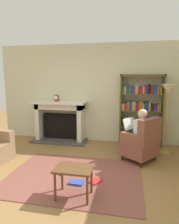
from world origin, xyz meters
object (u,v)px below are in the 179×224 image
object	(u,v)px
side_table	(74,172)
floor_lamp	(168,95)
fireplace	(60,120)
armchair_reading	(142,142)
bookshelf	(141,112)
seated_reader	(138,132)
mantel_clock	(57,98)

from	to	relation	value
side_table	floor_lamp	world-z (taller)	floor_lamp
fireplace	armchair_reading	bearing A→B (deg)	-25.42
fireplace	floor_lamp	size ratio (longest dim) A/B	0.94
bookshelf	side_table	world-z (taller)	bookshelf
fireplace	bookshelf	bearing A→B (deg)	0.86
seated_reader	floor_lamp	size ratio (longest dim) A/B	0.70
side_table	floor_lamp	distance (m)	2.87
mantel_clock	side_table	xyz separation A→B (m)	(1.19, -2.50, -0.83)
side_table	seated_reader	bearing A→B (deg)	59.32
floor_lamp	fireplace	bearing A→B (deg)	170.49
mantel_clock	side_table	distance (m)	2.89
side_table	bookshelf	bearing A→B (deg)	67.91
bookshelf	seated_reader	world-z (taller)	bookshelf
mantel_clock	armchair_reading	world-z (taller)	mantel_clock
mantel_clock	seated_reader	size ratio (longest dim) A/B	0.16
fireplace	armchair_reading	world-z (taller)	fireplace
fireplace	bookshelf	size ratio (longest dim) A/B	0.82
seated_reader	floor_lamp	world-z (taller)	floor_lamp
armchair_reading	seated_reader	xyz separation A→B (m)	(-0.09, 0.07, 0.20)
armchair_reading	seated_reader	world-z (taller)	seated_reader
mantel_clock	armchair_reading	size ratio (longest dim) A/B	0.18
fireplace	floor_lamp	distance (m)	2.92
side_table	armchair_reading	bearing A→B (deg)	55.78
mantel_clock	side_table	size ratio (longest dim) A/B	0.32
mantel_clock	seated_reader	distance (m)	2.41
fireplace	mantel_clock	bearing A→B (deg)	-116.93
floor_lamp	seated_reader	bearing A→B (deg)	-142.67
mantel_clock	fireplace	bearing A→B (deg)	63.07
side_table	fireplace	bearing A→B (deg)	113.69
armchair_reading	bookshelf	bearing A→B (deg)	-142.74
side_table	floor_lamp	xyz separation A→B (m)	(1.63, 2.14, 0.98)
fireplace	seated_reader	xyz separation A→B (m)	(2.11, -0.97, 0.02)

